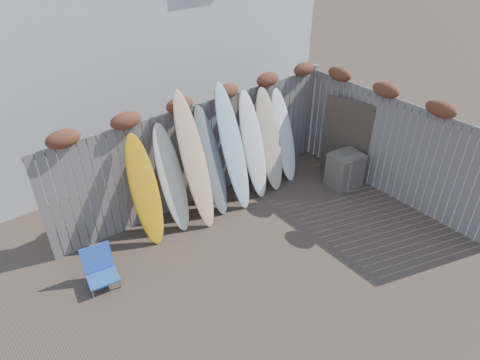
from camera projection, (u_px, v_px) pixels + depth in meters
ground at (284, 261)px, 7.12m from camera, size 80.00×80.00×0.00m
back_fence at (203, 144)px, 8.07m from camera, size 6.05×0.28×2.24m
right_fence at (393, 142)px, 8.20m from camera, size 0.28×4.40×2.24m
beach_chair at (100, 268)px, 6.60m from camera, size 0.53×0.55×0.61m
wooden_crate at (345, 170)px, 8.83m from camera, size 0.69×0.60×0.74m
lattice_panel at (348, 139)px, 8.93m from camera, size 0.35×1.11×1.70m
surfboard_0 at (145, 191)px, 7.15m from camera, size 0.53×0.72×1.92m
surfboard_1 at (172, 179)px, 7.44m from camera, size 0.47×0.70×1.94m
surfboard_2 at (194, 162)px, 7.44m from camera, size 0.49×0.87×2.44m
surfboard_3 at (211, 162)px, 7.81m from camera, size 0.51×0.76×2.05m
surfboard_4 at (233, 148)px, 7.92m from camera, size 0.53×0.86×2.36m
surfboard_5 at (253, 146)px, 8.30m from camera, size 0.50×0.75×2.08m
surfboard_6 at (269, 140)px, 8.53m from camera, size 0.56×0.76×2.04m
surfboard_7 at (284, 136)px, 8.82m from camera, size 0.54×0.71×1.91m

